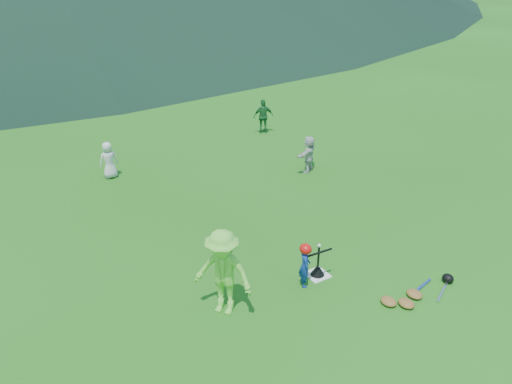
% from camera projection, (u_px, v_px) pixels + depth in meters
% --- Properties ---
extents(ground, '(120.00, 120.00, 0.00)m').
position_uv_depth(ground, '(317.00, 275.00, 10.53)').
color(ground, '#1F5714').
rests_on(ground, ground).
extents(home_plate, '(0.45, 0.45, 0.02)m').
position_uv_depth(home_plate, '(317.00, 275.00, 10.53)').
color(home_plate, silver).
rests_on(home_plate, ground).
extents(baseball, '(0.08, 0.08, 0.08)m').
position_uv_depth(baseball, '(319.00, 246.00, 10.20)').
color(baseball, white).
rests_on(baseball, batting_tee).
extents(batter_child, '(0.36, 0.41, 0.95)m').
position_uv_depth(batter_child, '(305.00, 265.00, 10.03)').
color(batter_child, navy).
rests_on(batter_child, ground).
extents(adult_coach, '(1.21, 1.30, 1.76)m').
position_uv_depth(adult_coach, '(223.00, 273.00, 9.12)').
color(adult_coach, '#6ED63E').
rests_on(adult_coach, ground).
extents(fielder_a, '(0.56, 0.37, 1.11)m').
position_uv_depth(fielder_a, '(109.00, 160.00, 14.71)').
color(fielder_a, silver).
rests_on(fielder_a, ground).
extents(fielder_c, '(0.80, 0.52, 1.27)m').
position_uv_depth(fielder_c, '(263.00, 116.00, 18.20)').
color(fielder_c, '#1F6931').
rests_on(fielder_c, ground).
extents(fielder_d, '(1.08, 0.80, 1.13)m').
position_uv_depth(fielder_d, '(309.00, 154.00, 15.13)').
color(fielder_d, beige).
rests_on(fielder_d, ground).
extents(batting_tee, '(0.30, 0.30, 0.68)m').
position_uv_depth(batting_tee, '(318.00, 270.00, 10.47)').
color(batting_tee, black).
rests_on(batting_tee, home_plate).
extents(batter_gear, '(0.73, 0.26, 0.31)m').
position_uv_depth(batter_gear, '(307.00, 249.00, 9.87)').
color(batter_gear, red).
rests_on(batter_gear, ground).
extents(equipment_pile, '(1.80, 0.67, 0.19)m').
position_uv_depth(equipment_pile, '(415.00, 294.00, 9.85)').
color(equipment_pile, olive).
rests_on(equipment_pile, ground).
extents(outfield_fence, '(70.07, 0.08, 1.33)m').
position_uv_depth(outfield_fence, '(48.00, 42.00, 31.66)').
color(outfield_fence, gray).
rests_on(outfield_fence, ground).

